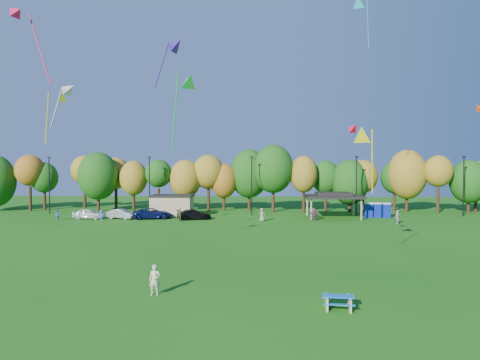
{
  "coord_description": "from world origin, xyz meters",
  "views": [
    {
      "loc": [
        3.25,
        -25.92,
        7.75
      ],
      "look_at": [
        1.77,
        6.0,
        6.63
      ],
      "focal_mm": 32.0,
      "sensor_mm": 36.0,
      "label": 1
    }
  ],
  "objects_px": {
    "porta_potties": "(377,210)",
    "picnic_table": "(338,301)",
    "car_d": "(194,215)",
    "car_a": "(88,214)",
    "kite_flyer": "(155,280)",
    "car_b": "(121,214)",
    "car_c": "(153,213)"
  },
  "relations": [
    {
      "from": "porta_potties",
      "to": "car_a",
      "type": "bearing_deg",
      "value": -174.97
    },
    {
      "from": "picnic_table",
      "to": "car_d",
      "type": "xyz_separation_m",
      "value": [
        -13.57,
        37.17,
        0.29
      ]
    },
    {
      "from": "porta_potties",
      "to": "car_a",
      "type": "distance_m",
      "value": 42.14
    },
    {
      "from": "car_d",
      "to": "picnic_table",
      "type": "bearing_deg",
      "value": -175.79
    },
    {
      "from": "car_b",
      "to": "car_d",
      "type": "height_order",
      "value": "car_d"
    },
    {
      "from": "picnic_table",
      "to": "car_b",
      "type": "distance_m",
      "value": 44.67
    },
    {
      "from": "car_c",
      "to": "car_d",
      "type": "distance_m",
      "value": 6.14
    },
    {
      "from": "porta_potties",
      "to": "picnic_table",
      "type": "relative_size",
      "value": 2.08
    },
    {
      "from": "kite_flyer",
      "to": "car_c",
      "type": "relative_size",
      "value": 0.33
    },
    {
      "from": "porta_potties",
      "to": "kite_flyer",
      "type": "xyz_separation_m",
      "value": [
        -23.57,
        -38.93,
        -0.19
      ]
    },
    {
      "from": "car_b",
      "to": "car_c",
      "type": "xyz_separation_m",
      "value": [
        4.52,
        0.21,
        0.07
      ]
    },
    {
      "from": "porta_potties",
      "to": "car_c",
      "type": "xyz_separation_m",
      "value": [
        -32.78,
        -3.09,
        -0.33
      ]
    },
    {
      "from": "kite_flyer",
      "to": "car_d",
      "type": "bearing_deg",
      "value": 92.72
    },
    {
      "from": "kite_flyer",
      "to": "car_a",
      "type": "bearing_deg",
      "value": 115.27
    },
    {
      "from": "picnic_table",
      "to": "kite_flyer",
      "type": "relative_size",
      "value": 0.99
    },
    {
      "from": "kite_flyer",
      "to": "car_b",
      "type": "distance_m",
      "value": 38.18
    },
    {
      "from": "car_a",
      "to": "picnic_table",
      "type": "bearing_deg",
      "value": -139.0
    },
    {
      "from": "kite_flyer",
      "to": "car_c",
      "type": "height_order",
      "value": "kite_flyer"
    },
    {
      "from": "kite_flyer",
      "to": "picnic_table",
      "type": "bearing_deg",
      "value": -12.7
    },
    {
      "from": "picnic_table",
      "to": "car_b",
      "type": "relative_size",
      "value": 0.42
    },
    {
      "from": "car_b",
      "to": "picnic_table",
      "type": "bearing_deg",
      "value": -127.68
    },
    {
      "from": "picnic_table",
      "to": "kite_flyer",
      "type": "bearing_deg",
      "value": 175.64
    },
    {
      "from": "car_c",
      "to": "car_d",
      "type": "xyz_separation_m",
      "value": [
        6.11,
        -0.59,
        -0.06
      ]
    },
    {
      "from": "car_a",
      "to": "car_b",
      "type": "distance_m",
      "value": 4.69
    },
    {
      "from": "car_b",
      "to": "car_a",
      "type": "bearing_deg",
      "value": 114.3
    },
    {
      "from": "car_c",
      "to": "car_d",
      "type": "bearing_deg",
      "value": -109.16
    },
    {
      "from": "car_a",
      "to": "porta_potties",
      "type": "bearing_deg",
      "value": -81.81
    },
    {
      "from": "car_d",
      "to": "porta_potties",
      "type": "bearing_deg",
      "value": -97.99
    },
    {
      "from": "kite_flyer",
      "to": "car_b",
      "type": "bearing_deg",
      "value": 108.77
    },
    {
      "from": "porta_potties",
      "to": "picnic_table",
      "type": "distance_m",
      "value": 42.91
    },
    {
      "from": "picnic_table",
      "to": "car_a",
      "type": "relative_size",
      "value": 0.41
    },
    {
      "from": "car_a",
      "to": "car_d",
      "type": "bearing_deg",
      "value": -86.78
    }
  ]
}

